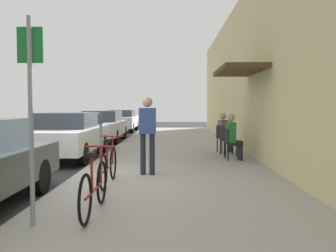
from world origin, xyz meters
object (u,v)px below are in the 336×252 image
street_sign (31,104)px  pedestrian_standing (147,129)px  parked_car_2 (103,126)px  cafe_chair_0 (231,142)px  bicycle_0 (94,188)px  parked_car_1 (68,135)px  bicycle_1 (109,166)px  cafe_chair_1 (226,139)px  parked_car_3 (122,120)px  parking_meter (101,137)px  seated_patron_0 (233,135)px  cafe_chair_2 (223,137)px  seated_patron_2 (224,131)px

street_sign → pedestrian_standing: street_sign is taller
parked_car_2 → cafe_chair_0: bearing=-53.6°
bicycle_0 → parked_car_1: bearing=109.3°
street_sign → bicycle_1: (0.52, 2.42, -1.16)m
parked_car_1 → cafe_chair_1: (4.86, -0.09, -0.11)m
street_sign → pedestrian_standing: bearing=70.7°
street_sign → cafe_chair_1: bearing=63.1°
bicycle_1 → parked_car_2: bearing=101.6°
parked_car_3 → bicycle_0: parked_car_3 is taller
street_sign → cafe_chair_0: bearing=59.3°
parked_car_2 → parked_car_3: parked_car_2 is taller
parked_car_2 → cafe_chair_1: bearing=-49.1°
street_sign → cafe_chair_1: street_sign is taller
cafe_chair_1 → parked_car_3: bearing=112.3°
parking_meter → seated_patron_0: parking_meter is taller
parking_meter → street_sign: (-0.05, -4.06, 0.75)m
cafe_chair_2 → seated_patron_2: 0.20m
street_sign → pedestrian_standing: size_ratio=1.53×
pedestrian_standing → seated_patron_0: bearing=45.1°
cafe_chair_0 → seated_patron_0: (0.06, 0.00, 0.19)m
parked_car_3 → seated_patron_2: seated_patron_2 is taller
parking_meter → street_sign: 4.13m
bicycle_1 → seated_patron_0: (2.90, 3.24, 0.34)m
parked_car_1 → seated_patron_0: parked_car_1 is taller
parked_car_1 → parked_car_3: parked_car_1 is taller
bicycle_1 → seated_patron_0: size_ratio=1.33×
bicycle_0 → parking_meter: bearing=99.8°
parked_car_1 → seated_patron_2: size_ratio=3.41×
seated_patron_0 → seated_patron_2: same height
parked_car_1 → cafe_chair_1: 4.87m
seated_patron_0 → cafe_chair_2: seated_patron_0 is taller
bicycle_1 → cafe_chair_0: size_ratio=1.97×
cafe_chair_0 → cafe_chair_1: 0.97m
parked_car_1 → pedestrian_standing: size_ratio=2.59×
bicycle_0 → street_sign: bearing=-140.8°
seated_patron_0 → pedestrian_standing: 3.17m
parked_car_3 → parked_car_1: bearing=-90.0°
cafe_chair_1 → pedestrian_standing: 3.89m
seated_patron_2 → parking_meter: bearing=-135.6°
parked_car_2 → pedestrian_standing: pedestrian_standing is taller
seated_patron_0 → pedestrian_standing: (-2.23, -2.23, 0.30)m
pedestrian_standing → cafe_chair_0: bearing=45.9°
parking_meter → cafe_chair_2: bearing=44.8°
parked_car_2 → parked_car_3: 6.26m
parking_meter → street_sign: street_sign is taller
bicycle_1 → cafe_chair_2: bicycle_1 is taller
parked_car_2 → seated_patron_0: size_ratio=3.41×
cafe_chair_2 → seated_patron_2: bearing=15.9°
parking_meter → cafe_chair_1: parking_meter is taller
bicycle_1 → cafe_chair_2: (2.84, 4.93, 0.14)m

